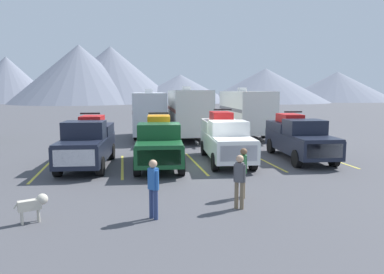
# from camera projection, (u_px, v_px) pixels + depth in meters

# --- Properties ---
(ground_plane) EXTENTS (240.00, 240.00, 0.00)m
(ground_plane) POSITION_uv_depth(u_px,v_px,m) (199.00, 167.00, 17.15)
(ground_plane) COLOR #47474C
(pickup_truck_a) EXTENTS (2.49, 5.65, 2.53)m
(pickup_truck_a) POSITION_uv_depth(u_px,v_px,m) (88.00, 142.00, 17.16)
(pickup_truck_a) COLOR black
(pickup_truck_a) RESTS_ON ground
(pickup_truck_b) EXTENTS (2.61, 5.87, 2.52)m
(pickup_truck_b) POSITION_uv_depth(u_px,v_px,m) (159.00, 141.00, 17.34)
(pickup_truck_b) COLOR #144723
(pickup_truck_b) RESTS_ON ground
(pickup_truck_c) EXTENTS (2.48, 5.95, 2.65)m
(pickup_truck_c) POSITION_uv_depth(u_px,v_px,m) (225.00, 138.00, 18.39)
(pickup_truck_c) COLOR white
(pickup_truck_c) RESTS_ON ground
(pickup_truck_d) EXTENTS (2.55, 5.95, 2.48)m
(pickup_truck_d) POSITION_uv_depth(u_px,v_px,m) (298.00, 137.00, 19.09)
(pickup_truck_d) COLOR black
(pickup_truck_d) RESTS_ON ground
(lot_stripe_a) EXTENTS (0.12, 5.50, 0.01)m
(lot_stripe_a) POSITION_uv_depth(u_px,v_px,m) (43.00, 169.00, 16.62)
(lot_stripe_a) COLOR gold
(lot_stripe_a) RESTS_ON ground
(lot_stripe_b) EXTENTS (0.12, 5.50, 0.01)m
(lot_stripe_b) POSITION_uv_depth(u_px,v_px,m) (122.00, 166.00, 17.29)
(lot_stripe_b) COLOR gold
(lot_stripe_b) RESTS_ON ground
(lot_stripe_c) EXTENTS (0.12, 5.50, 0.01)m
(lot_stripe_c) POSITION_uv_depth(u_px,v_px,m) (196.00, 163.00, 17.97)
(lot_stripe_c) COLOR gold
(lot_stripe_c) RESTS_ON ground
(lot_stripe_d) EXTENTS (0.12, 5.50, 0.01)m
(lot_stripe_d) POSITION_uv_depth(u_px,v_px,m) (264.00, 161.00, 18.65)
(lot_stripe_d) COLOR gold
(lot_stripe_d) RESTS_ON ground
(lot_stripe_e) EXTENTS (0.12, 5.50, 0.01)m
(lot_stripe_e) POSITION_uv_depth(u_px,v_px,m) (327.00, 158.00, 19.32)
(lot_stripe_e) COLOR gold
(lot_stripe_e) RESTS_ON ground
(camper_trailer_a) EXTENTS (2.70, 8.03, 3.74)m
(camper_trailer_a) POSITION_uv_depth(u_px,v_px,m) (149.00, 112.00, 26.95)
(camper_trailer_a) COLOR silver
(camper_trailer_a) RESTS_ON ground
(camper_trailer_b) EXTENTS (3.01, 8.94, 3.93)m
(camper_trailer_b) POSITION_uv_depth(u_px,v_px,m) (188.00, 111.00, 26.98)
(camper_trailer_b) COLOR silver
(camper_trailer_b) RESTS_ON ground
(camper_trailer_c) EXTENTS (3.02, 8.73, 3.85)m
(camper_trailer_c) POSITION_uv_depth(u_px,v_px,m) (246.00, 111.00, 28.07)
(camper_trailer_c) COLOR silver
(camper_trailer_c) RESTS_ON ground
(person_a) EXTENTS (0.31, 0.32, 1.71)m
(person_a) POSITION_uv_depth(u_px,v_px,m) (153.00, 185.00, 10.09)
(person_a) COLOR navy
(person_a) RESTS_ON ground
(person_b) EXTENTS (0.34, 0.29, 1.68)m
(person_b) POSITION_uv_depth(u_px,v_px,m) (240.00, 178.00, 10.96)
(person_b) COLOR #726047
(person_b) RESTS_ON ground
(person_c) EXTENTS (0.25, 0.37, 1.71)m
(person_c) POSITION_uv_depth(u_px,v_px,m) (243.00, 169.00, 12.11)
(person_c) COLOR #726047
(person_c) RESTS_ON ground
(dog) EXTENTS (0.85, 0.50, 0.78)m
(dog) POSITION_uv_depth(u_px,v_px,m) (35.00, 203.00, 9.90)
(dog) COLOR beige
(dog) RESTS_ON ground
(mountain_ridge) EXTENTS (165.45, 46.27, 16.59)m
(mountain_ridge) POSITION_uv_depth(u_px,v_px,m) (119.00, 80.00, 105.22)
(mountain_ridge) COLOR slate
(mountain_ridge) RESTS_ON ground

